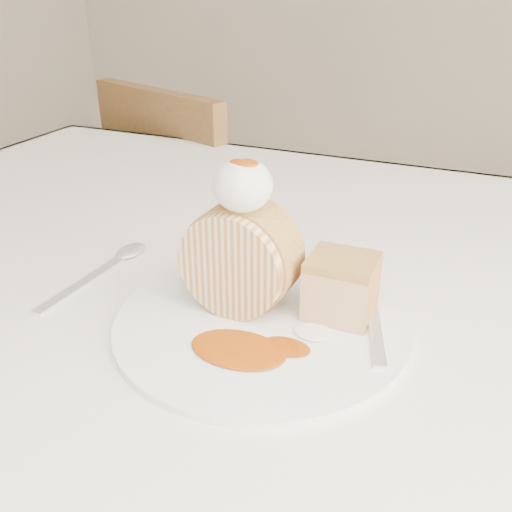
% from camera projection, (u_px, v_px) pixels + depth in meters
% --- Properties ---
extents(table, '(1.40, 0.90, 0.75)m').
position_uv_depth(table, '(303.00, 338.00, 0.68)').
color(table, silver).
rests_on(table, ground).
extents(chair_far, '(0.50, 0.50, 0.83)m').
position_uv_depth(chair_far, '(199.00, 232.00, 1.41)').
color(chair_far, brown).
rests_on(chair_far, ground).
extents(plate, '(0.28, 0.28, 0.01)m').
position_uv_depth(plate, '(262.00, 322.00, 0.54)').
color(plate, white).
rests_on(plate, table).
extents(roulade_slice, '(0.11, 0.06, 0.10)m').
position_uv_depth(roulade_slice, '(241.00, 258.00, 0.54)').
color(roulade_slice, beige).
rests_on(roulade_slice, plate).
extents(cake_chunk, '(0.06, 0.06, 0.05)m').
position_uv_depth(cake_chunk, '(341.00, 290.00, 0.53)').
color(cake_chunk, '#B38443').
rests_on(cake_chunk, plate).
extents(whipped_cream, '(0.05, 0.05, 0.05)m').
position_uv_depth(whipped_cream, '(243.00, 185.00, 0.50)').
color(whipped_cream, white).
rests_on(whipped_cream, roulade_slice).
extents(caramel_drizzle, '(0.03, 0.02, 0.01)m').
position_uv_depth(caramel_drizzle, '(244.00, 156.00, 0.48)').
color(caramel_drizzle, '#8F3805').
rests_on(caramel_drizzle, whipped_cream).
extents(caramel_pool, '(0.09, 0.06, 0.00)m').
position_uv_depth(caramel_pool, '(238.00, 349.00, 0.49)').
color(caramel_pool, '#8F3805').
rests_on(caramel_pool, plate).
extents(fork, '(0.07, 0.16, 0.00)m').
position_uv_depth(fork, '(375.00, 328.00, 0.52)').
color(fork, silver).
rests_on(fork, plate).
extents(spoon, '(0.03, 0.16, 0.00)m').
position_uv_depth(spoon, '(82.00, 284.00, 0.61)').
color(spoon, silver).
rests_on(spoon, table).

